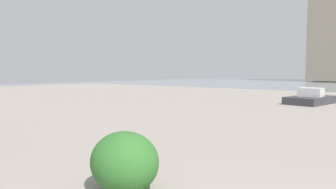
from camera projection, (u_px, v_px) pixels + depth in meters
shrub_low at (125, 162)px, 4.09m from camera, size 0.99×0.89×0.84m
boat at (311, 100)px, 15.58m from camera, size 2.08×3.27×0.95m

